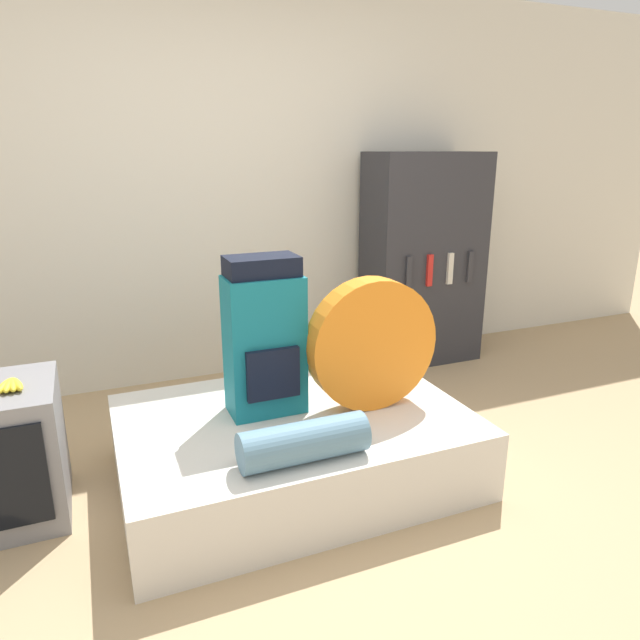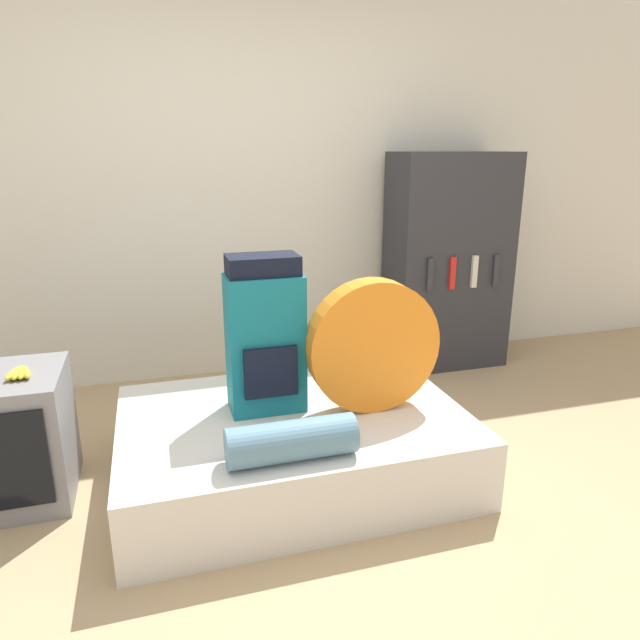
% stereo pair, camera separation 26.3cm
% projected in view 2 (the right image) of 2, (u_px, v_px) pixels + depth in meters
% --- Properties ---
extents(ground_plane, '(16.00, 16.00, 0.00)m').
position_uv_depth(ground_plane, '(333.00, 536.00, 2.37)').
color(ground_plane, tan).
extents(wall_back, '(8.00, 0.05, 2.60)m').
position_uv_depth(wall_back, '(243.00, 187.00, 3.82)').
color(wall_back, silver).
rests_on(wall_back, ground_plane).
extents(bed, '(1.61, 1.12, 0.34)m').
position_uv_depth(bed, '(293.00, 444.00, 2.77)').
color(bed, silver).
rests_on(bed, ground_plane).
extents(backpack, '(0.35, 0.25, 0.75)m').
position_uv_depth(backpack, '(265.00, 337.00, 2.67)').
color(backpack, '#14707F').
rests_on(backpack, bed).
extents(tent_bag, '(0.64, 0.13, 0.64)m').
position_uv_depth(tent_bag, '(373.00, 346.00, 2.68)').
color(tent_bag, orange).
rests_on(tent_bag, bed).
extents(sleeping_roll, '(0.53, 0.17, 0.17)m').
position_uv_depth(sleeping_roll, '(292.00, 441.00, 2.29)').
color(sleeping_roll, '#5B849E').
rests_on(sleeping_roll, bed).
extents(television, '(0.50, 0.52, 0.60)m').
position_uv_depth(television, '(10.00, 438.00, 2.56)').
color(television, gray).
rests_on(television, ground_plane).
extents(banana_bunch, '(0.12, 0.15, 0.04)m').
position_uv_depth(banana_bunch, '(20.00, 373.00, 2.46)').
color(banana_bunch, yellow).
rests_on(banana_bunch, television).
extents(bookshelf, '(0.85, 0.44, 1.53)m').
position_uv_depth(bookshelf, '(448.00, 262.00, 4.09)').
color(bookshelf, '#2D2D33').
rests_on(bookshelf, ground_plane).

